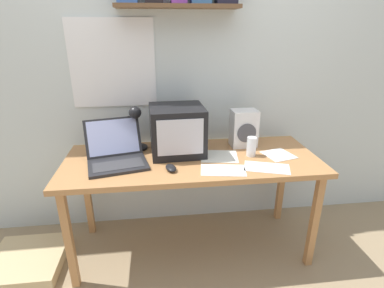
{
  "coord_description": "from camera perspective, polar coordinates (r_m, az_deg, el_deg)",
  "views": [
    {
      "loc": [
        -0.22,
        -1.81,
        1.54
      ],
      "look_at": [
        0.0,
        0.0,
        0.83
      ],
      "focal_mm": 28.0,
      "sensor_mm": 36.0,
      "label": 1
    }
  ],
  "objects": [
    {
      "name": "ground_plane",
      "position": [
        2.39,
        0.0,
        -18.83
      ],
      "size": [
        12.0,
        12.0,
        0.0
      ],
      "primitive_type": "plane",
      "color": "#978160"
    },
    {
      "name": "back_wall",
      "position": [
        2.26,
        -1.45,
        15.45
      ],
      "size": [
        5.6,
        0.24,
        2.6
      ],
      "color": "silver",
      "rests_on": "ground_plane"
    },
    {
      "name": "corner_desk",
      "position": [
        2.03,
        0.0,
        -4.29
      ],
      "size": [
        1.68,
        0.67,
        0.73
      ],
      "color": "#B67D49",
      "rests_on": "ground_plane"
    },
    {
      "name": "crt_monitor",
      "position": [
        2.03,
        -2.84,
        2.66
      ],
      "size": [
        0.37,
        0.36,
        0.32
      ],
      "rotation": [
        0.0,
        0.0,
        0.04
      ],
      "color": "black",
      "rests_on": "corner_desk"
    },
    {
      "name": "laptop",
      "position": [
        1.98,
        -14.31,
        -1.56
      ],
      "size": [
        0.43,
        0.43,
        0.25
      ],
      "rotation": [
        0.0,
        0.0,
        0.22
      ],
      "color": "#232326",
      "rests_on": "corner_desk"
    },
    {
      "name": "desk_lamp",
      "position": [
        2.09,
        -10.6,
        3.66
      ],
      "size": [
        0.14,
        0.16,
        0.32
      ],
      "rotation": [
        0.0,
        0.0,
        -0.0
      ],
      "color": "black",
      "rests_on": "corner_desk"
    },
    {
      "name": "juice_glass",
      "position": [
        2.05,
        11.24,
        -0.66
      ],
      "size": [
        0.06,
        0.06,
        0.13
      ],
      "color": "white",
      "rests_on": "corner_desk"
    },
    {
      "name": "space_heater",
      "position": [
        2.19,
        9.83,
        2.96
      ],
      "size": [
        0.19,
        0.15,
        0.27
      ],
      "rotation": [
        0.0,
        0.0,
        0.04
      ],
      "color": "white",
      "rests_on": "corner_desk"
    },
    {
      "name": "computer_mouse",
      "position": [
        1.83,
        -4.04,
        -4.57
      ],
      "size": [
        0.08,
        0.12,
        0.03
      ],
      "rotation": [
        0.0,
        0.0,
        0.25
      ],
      "color": "black",
      "rests_on": "corner_desk"
    },
    {
      "name": "open_notebook",
      "position": [
        1.84,
        5.97,
        -4.99
      ],
      "size": [
        0.29,
        0.2,
        0.0
      ],
      "rotation": [
        0.0,
        0.0,
        -0.17
      ],
      "color": "white",
      "rests_on": "corner_desk"
    },
    {
      "name": "printed_handout",
      "position": [
        1.92,
        14.07,
        -4.39
      ],
      "size": [
        0.31,
        0.23,
        0.0
      ],
      "rotation": [
        0.0,
        0.0,
        -0.32
      ],
      "color": "white",
      "rests_on": "corner_desk"
    },
    {
      "name": "loose_paper_near_monitor",
      "position": [
        2.12,
        16.15,
        -2.0
      ],
      "size": [
        0.23,
        0.23,
        0.0
      ],
      "rotation": [
        0.0,
        0.0,
        0.27
      ],
      "color": "white",
      "rests_on": "corner_desk"
    },
    {
      "name": "loose_paper_near_laptop",
      "position": [
        2.03,
        5.19,
        -2.33
      ],
      "size": [
        0.27,
        0.25,
        0.0
      ],
      "rotation": [
        0.0,
        0.0,
        -0.16
      ],
      "color": "white",
      "rests_on": "corner_desk"
    },
    {
      "name": "floor_cushion",
      "position": [
        2.49,
        -28.91,
        -18.96
      ],
      "size": [
        0.48,
        0.48,
        0.08
      ],
      "color": "#CFB583",
      "rests_on": "ground_plane"
    }
  ]
}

